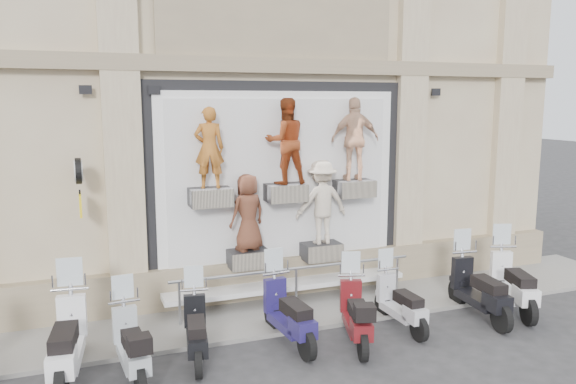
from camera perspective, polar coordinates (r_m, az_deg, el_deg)
name	(u,v)px	position (r m, az deg, el deg)	size (l,w,h in m)	color
ground	(340,354)	(9.74, 5.34, -16.06)	(90.00, 90.00, 0.00)	#2C2C2E
sidewalk	(294,308)	(11.49, 0.64, -11.74)	(16.00, 2.20, 0.08)	gray
building	(227,30)	(15.50, -6.21, 16.02)	(14.00, 8.60, 12.00)	#C7B991
shop_vitrine	(289,187)	(11.51, 0.10, 0.51)	(5.60, 0.83, 4.30)	black
guard_rail	(296,290)	(11.25, 0.83, -9.89)	(5.06, 0.10, 0.93)	#9EA0A5
clock_sign_bracket	(79,179)	(10.44, -20.48, 1.22)	(0.10, 0.80, 1.02)	black
scooter_b	(66,326)	(9.16, -21.60, -12.53)	(0.61, 2.10, 1.71)	white
scooter_c	(131,332)	(8.97, -15.69, -13.57)	(0.52, 1.79, 1.45)	#9DA4AA
scooter_d	(196,318)	(9.35, -9.35, -12.53)	(0.51, 1.73, 1.41)	black
scooter_e	(289,301)	(9.76, 0.06, -11.01)	(0.56, 1.91, 1.55)	#1C164D
scooter_f	(356,303)	(9.86, 6.94, -11.09)	(0.53, 1.82, 1.48)	#560E12
scooter_g	(401,292)	(10.63, 11.39, -9.97)	(0.49, 1.70, 1.38)	#ABACB2
scooter_h	(480,278)	(11.46, 18.90, -8.23)	(0.58, 2.00, 1.62)	black
scooter_i	(514,271)	(12.07, 21.95, -7.49)	(0.59, 2.02, 1.64)	white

